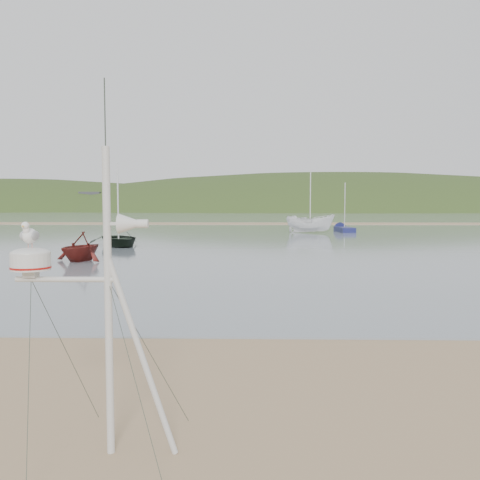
{
  "coord_description": "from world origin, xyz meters",
  "views": [
    {
      "loc": [
        2.5,
        -6.88,
        2.93
      ],
      "look_at": [
        2.31,
        1.0,
        2.38
      ],
      "focal_mm": 38.0,
      "sensor_mm": 36.0,
      "label": 1
    }
  ],
  "objects_px": {
    "boat_red": "(80,233)",
    "sailboat_blue_far": "(341,229)",
    "boat_white": "(310,209)",
    "boat_dark": "(118,212)",
    "mast_rig": "(104,366)"
  },
  "relations": [
    {
      "from": "mast_rig",
      "to": "boat_dark",
      "type": "relative_size",
      "value": 0.91
    },
    {
      "from": "sailboat_blue_far",
      "to": "boat_white",
      "type": "bearing_deg",
      "value": -135.76
    },
    {
      "from": "mast_rig",
      "to": "sailboat_blue_far",
      "type": "xyz_separation_m",
      "value": [
        11.48,
        49.7,
        -0.75
      ]
    },
    {
      "from": "mast_rig",
      "to": "boat_dark",
      "type": "xyz_separation_m",
      "value": [
        -7.56,
        29.28,
        1.38
      ]
    },
    {
      "from": "boat_red",
      "to": "sailboat_blue_far",
      "type": "relative_size",
      "value": 0.5
    },
    {
      "from": "boat_dark",
      "to": "sailboat_blue_far",
      "type": "xyz_separation_m",
      "value": [
        19.05,
        20.43,
        -2.13
      ]
    },
    {
      "from": "boat_dark",
      "to": "boat_red",
      "type": "relative_size",
      "value": 1.66
    },
    {
      "from": "mast_rig",
      "to": "boat_red",
      "type": "bearing_deg",
      "value": 109.47
    },
    {
      "from": "mast_rig",
      "to": "boat_white",
      "type": "height_order",
      "value": "boat_white"
    },
    {
      "from": "mast_rig",
      "to": "boat_dark",
      "type": "distance_m",
      "value": 30.27
    },
    {
      "from": "sailboat_blue_far",
      "to": "mast_rig",
      "type": "bearing_deg",
      "value": -103.01
    },
    {
      "from": "boat_white",
      "to": "sailboat_blue_far",
      "type": "xyz_separation_m",
      "value": [
        3.84,
        3.74,
        -2.19
      ]
    },
    {
      "from": "mast_rig",
      "to": "boat_red",
      "type": "xyz_separation_m",
      "value": [
        -7.04,
        19.9,
        0.43
      ]
    },
    {
      "from": "mast_rig",
      "to": "boat_red",
      "type": "relative_size",
      "value": 1.52
    },
    {
      "from": "sailboat_blue_far",
      "to": "boat_red",
      "type": "bearing_deg",
      "value": -121.85
    }
  ]
}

